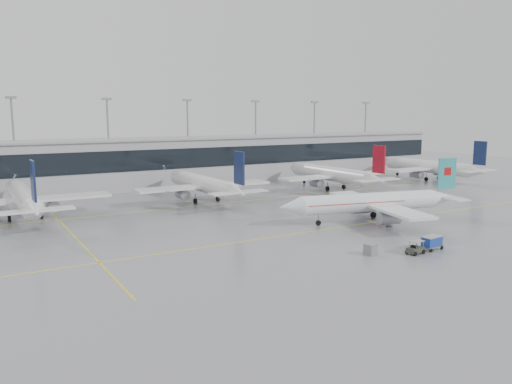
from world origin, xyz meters
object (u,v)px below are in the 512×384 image
air_canada_jet (376,202)px  gse_unit (370,249)px  baggage_tug (415,249)px  baggage_cart (432,242)px

air_canada_jet → gse_unit: (-15.35, -15.08, -2.64)m
gse_unit → baggage_tug: bearing=-38.9°
air_canada_jet → baggage_cart: 18.77m
air_canada_jet → baggage_tug: size_ratio=9.36×
baggage_cart → gse_unit: baggage_cart is taller
baggage_tug → gse_unit: bearing=147.5°
baggage_tug → gse_unit: baggage_tug is taller
baggage_cart → gse_unit: size_ratio=2.26×
baggage_cart → air_canada_jet: bearing=64.8°
baggage_tug → air_canada_jet: bearing=55.6°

